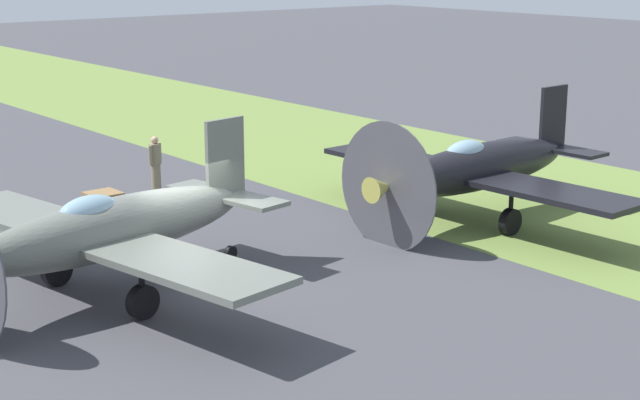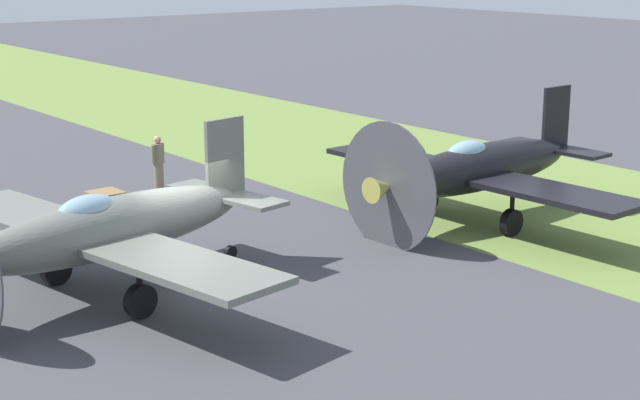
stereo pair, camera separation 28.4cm
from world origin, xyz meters
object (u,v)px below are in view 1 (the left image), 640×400
Objects in this scene: airplane_lead at (109,229)px; supply_crate at (104,203)px; ground_crew_chief at (155,162)px; airplane_wingman at (476,168)px.

airplane_lead is 7.13m from supply_crate.
airplane_lead is 9.62m from ground_crew_chief.
supply_crate is (6.34, -3.01, -1.20)m from airplane_lead.
airplane_wingman is at bearing -132.64° from supply_crate.
airplane_wingman is 10.01m from ground_crew_chief.
airplane_wingman is 10.52m from supply_crate.
airplane_wingman reaches higher than ground_crew_chief.
airplane_lead reaches higher than supply_crate.
airplane_wingman is (-0.74, -10.71, -0.01)m from airplane_lead.
airplane_lead is 11.40× the size of supply_crate.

